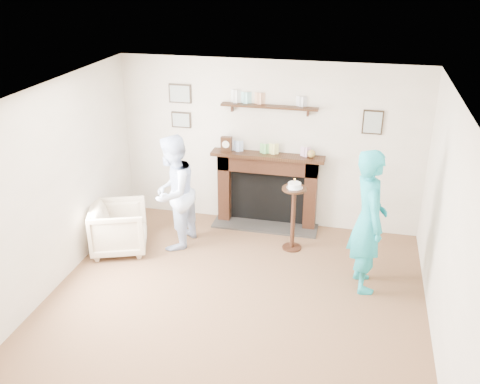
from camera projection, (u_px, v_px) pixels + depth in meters
name	position (u px, v px, depth m)	size (l,w,h in m)	color
ground	(228.00, 316.00, 6.17)	(5.00, 5.00, 0.00)	brown
room_shell	(242.00, 164.00, 6.14)	(4.54, 5.02, 2.52)	beige
armchair	(121.00, 249.00, 7.57)	(0.73, 0.75, 0.68)	tan
man	(176.00, 244.00, 7.70)	(0.79, 0.62, 1.64)	#A5B3CE
woman	(361.00, 285.00, 6.76)	(0.66, 0.43, 1.81)	#1EAE9D
pedestal_table	(294.00, 206.00, 7.34)	(0.33, 0.33, 1.07)	black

